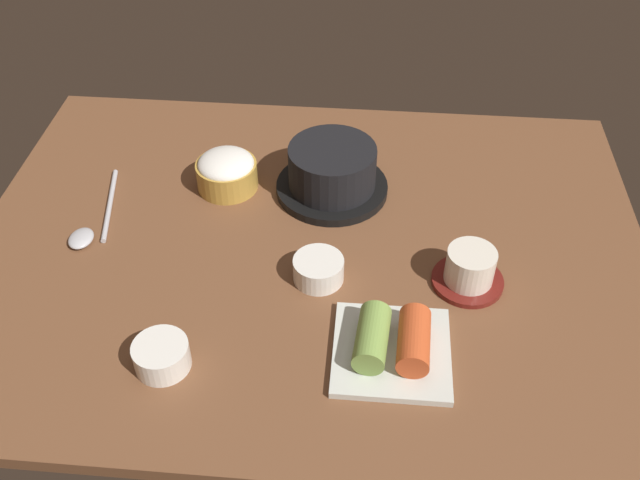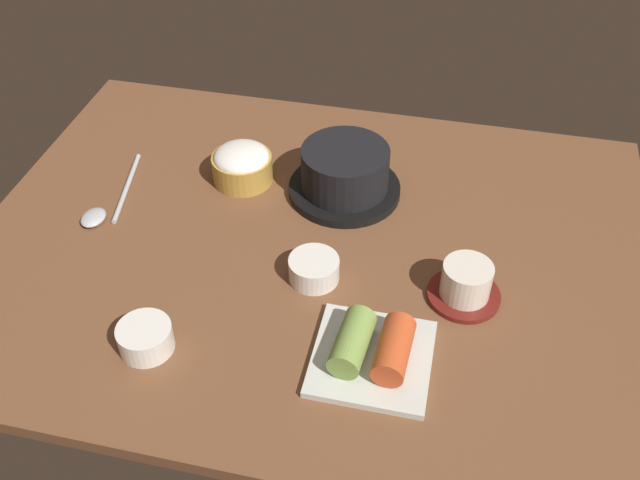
{
  "view_description": "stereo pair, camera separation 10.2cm",
  "coord_description": "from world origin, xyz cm",
  "px_view_note": "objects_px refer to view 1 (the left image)",
  "views": [
    {
      "loc": [
        8.56,
        -76.81,
        73.63
      ],
      "look_at": [
        2.0,
        -2.0,
        5.0
      ],
      "focal_mm": 39.96,
      "sensor_mm": 36.0,
      "label": 1
    },
    {
      "loc": [
        18.59,
        -75.24,
        73.63
      ],
      "look_at": [
        2.0,
        -2.0,
        5.0
      ],
      "focal_mm": 39.96,
      "sensor_mm": 36.0,
      "label": 2
    }
  ],
  "objects_px": {
    "stone_pot": "(332,171)",
    "spoon": "(91,226)",
    "banchan_cup_center": "(318,269)",
    "side_bowl_near": "(161,355)",
    "rice_bowl": "(227,171)",
    "tea_cup_with_saucer": "(470,269)",
    "kimchi_plate": "(392,344)"
  },
  "relations": [
    {
      "from": "kimchi_plate",
      "to": "spoon",
      "type": "relative_size",
      "value": 0.77
    },
    {
      "from": "rice_bowl",
      "to": "banchan_cup_center",
      "type": "bearing_deg",
      "value": -49.85
    },
    {
      "from": "side_bowl_near",
      "to": "rice_bowl",
      "type": "bearing_deg",
      "value": 87.68
    },
    {
      "from": "stone_pot",
      "to": "rice_bowl",
      "type": "height_order",
      "value": "stone_pot"
    },
    {
      "from": "rice_bowl",
      "to": "tea_cup_with_saucer",
      "type": "bearing_deg",
      "value": -26.53
    },
    {
      "from": "rice_bowl",
      "to": "stone_pot",
      "type": "bearing_deg",
      "value": 0.95
    },
    {
      "from": "rice_bowl",
      "to": "side_bowl_near",
      "type": "xyz_separation_m",
      "value": [
        -0.01,
        -0.36,
        -0.01
      ]
    },
    {
      "from": "rice_bowl",
      "to": "tea_cup_with_saucer",
      "type": "distance_m",
      "value": 0.42
    },
    {
      "from": "tea_cup_with_saucer",
      "to": "banchan_cup_center",
      "type": "height_order",
      "value": "tea_cup_with_saucer"
    },
    {
      "from": "banchan_cup_center",
      "to": "side_bowl_near",
      "type": "bearing_deg",
      "value": -136.88
    },
    {
      "from": "rice_bowl",
      "to": "side_bowl_near",
      "type": "distance_m",
      "value": 0.36
    },
    {
      "from": "tea_cup_with_saucer",
      "to": "stone_pot",
      "type": "bearing_deg",
      "value": 137.19
    },
    {
      "from": "tea_cup_with_saucer",
      "to": "side_bowl_near",
      "type": "xyz_separation_m",
      "value": [
        -0.39,
        -0.18,
        -0.01
      ]
    },
    {
      "from": "stone_pot",
      "to": "spoon",
      "type": "relative_size",
      "value": 0.93
    },
    {
      "from": "tea_cup_with_saucer",
      "to": "banchan_cup_center",
      "type": "xyz_separation_m",
      "value": [
        -0.21,
        -0.01,
        -0.01
      ]
    },
    {
      "from": "kimchi_plate",
      "to": "side_bowl_near",
      "type": "distance_m",
      "value": 0.29
    },
    {
      "from": "banchan_cup_center",
      "to": "side_bowl_near",
      "type": "height_order",
      "value": "side_bowl_near"
    },
    {
      "from": "side_bowl_near",
      "to": "spoon",
      "type": "xyz_separation_m",
      "value": [
        -0.17,
        0.24,
        -0.01
      ]
    },
    {
      "from": "stone_pot",
      "to": "tea_cup_with_saucer",
      "type": "xyz_separation_m",
      "value": [
        0.2,
        -0.19,
        -0.01
      ]
    },
    {
      "from": "side_bowl_near",
      "to": "spoon",
      "type": "distance_m",
      "value": 0.3
    },
    {
      "from": "stone_pot",
      "to": "spoon",
      "type": "xyz_separation_m",
      "value": [
        -0.36,
        -0.12,
        -0.03
      ]
    },
    {
      "from": "rice_bowl",
      "to": "kimchi_plate",
      "type": "bearing_deg",
      "value": -50.11
    },
    {
      "from": "side_bowl_near",
      "to": "spoon",
      "type": "relative_size",
      "value": 0.36
    },
    {
      "from": "side_bowl_near",
      "to": "stone_pot",
      "type": "bearing_deg",
      "value": 63.38
    },
    {
      "from": "spoon",
      "to": "rice_bowl",
      "type": "bearing_deg",
      "value": 33.12
    },
    {
      "from": "stone_pot",
      "to": "side_bowl_near",
      "type": "bearing_deg",
      "value": -116.62
    },
    {
      "from": "banchan_cup_center",
      "to": "spoon",
      "type": "height_order",
      "value": "banchan_cup_center"
    },
    {
      "from": "banchan_cup_center",
      "to": "kimchi_plate",
      "type": "xyz_separation_m",
      "value": [
        0.1,
        -0.13,
        0.0
      ]
    },
    {
      "from": "tea_cup_with_saucer",
      "to": "side_bowl_near",
      "type": "distance_m",
      "value": 0.43
    },
    {
      "from": "kimchi_plate",
      "to": "spoon",
      "type": "height_order",
      "value": "kimchi_plate"
    },
    {
      "from": "stone_pot",
      "to": "side_bowl_near",
      "type": "height_order",
      "value": "stone_pot"
    },
    {
      "from": "side_bowl_near",
      "to": "banchan_cup_center",
      "type": "bearing_deg",
      "value": 43.12
    }
  ]
}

